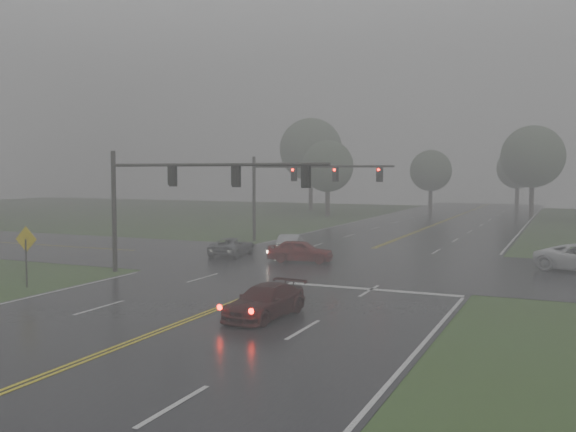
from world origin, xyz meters
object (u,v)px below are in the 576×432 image
at_px(sedan_silver, 291,253).
at_px(signal_gantry_far, 295,182).
at_px(car_grey, 232,256).
at_px(sedan_maroon, 265,318).
at_px(sedan_red, 301,262).
at_px(signal_gantry_near, 175,187).

relative_size(sedan_silver, signal_gantry_far, 0.34).
distance_m(sedan_silver, car_grey, 4.03).
bearing_deg(signal_gantry_far, sedan_maroon, -69.20).
height_order(sedan_red, signal_gantry_near, signal_gantry_near).
height_order(car_grey, signal_gantry_near, signal_gantry_near).
bearing_deg(sedan_silver, signal_gantry_far, -84.22).
bearing_deg(car_grey, sedan_silver, -146.40).
xyz_separation_m(sedan_red, car_grey, (-5.34, 1.02, 0.00)).
distance_m(sedan_red, signal_gantry_far, 11.62).
height_order(sedan_silver, signal_gantry_near, signal_gantry_near).
bearing_deg(signal_gantry_far, sedan_silver, -69.12).
bearing_deg(sedan_red, sedan_maroon, -172.65).
relative_size(sedan_maroon, sedan_silver, 1.08).
height_order(sedan_maroon, sedan_red, sedan_red).
relative_size(sedan_silver, signal_gantry_near, 0.31).
bearing_deg(signal_gantry_near, sedan_silver, 80.78).
bearing_deg(sedan_silver, sedan_red, 106.82).
bearing_deg(sedan_maroon, signal_gantry_far, 116.03).
xyz_separation_m(sedan_maroon, signal_gantry_near, (-8.64, 6.86, 4.73)).
bearing_deg(car_grey, signal_gantry_far, -101.88).
bearing_deg(sedan_red, signal_gantry_near, 141.34).
bearing_deg(car_grey, sedan_maroon, 116.24).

